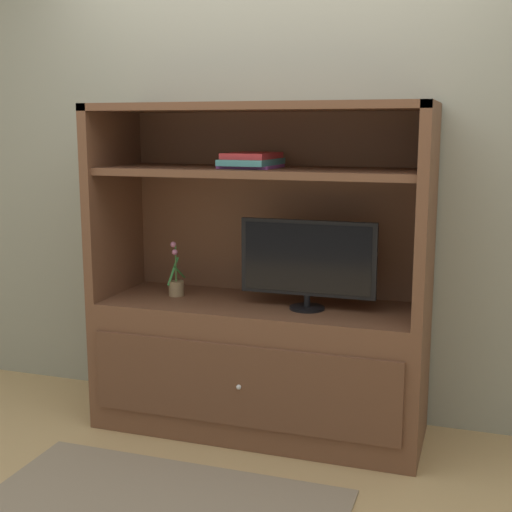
# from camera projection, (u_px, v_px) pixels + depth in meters

# --- Properties ---
(ground_plane) EXTENTS (8.00, 8.00, 0.00)m
(ground_plane) POSITION_uv_depth(u_px,v_px,m) (232.00, 461.00, 3.24)
(ground_plane) COLOR tan
(painted_rear_wall) EXTENTS (6.00, 0.10, 2.80)m
(painted_rear_wall) POSITION_uv_depth(u_px,v_px,m) (280.00, 152.00, 3.68)
(painted_rear_wall) COLOR gray
(painted_rear_wall) RESTS_ON ground_plane
(media_console) EXTENTS (1.65, 0.60, 1.64)m
(media_console) POSITION_uv_depth(u_px,v_px,m) (260.00, 331.00, 3.52)
(media_console) COLOR brown
(media_console) RESTS_ON ground_plane
(tv_monitor) EXTENTS (0.66, 0.17, 0.44)m
(tv_monitor) POSITION_uv_depth(u_px,v_px,m) (308.00, 261.00, 3.33)
(tv_monitor) COLOR black
(tv_monitor) RESTS_ON media_console
(potted_plant) EXTENTS (0.08, 0.13, 0.29)m
(potted_plant) POSITION_uv_depth(u_px,v_px,m) (176.00, 283.00, 3.63)
(potted_plant) COLOR #8C7251
(potted_plant) RESTS_ON media_console
(magazine_stack) EXTENTS (0.27, 0.35, 0.07)m
(magazine_stack) POSITION_uv_depth(u_px,v_px,m) (252.00, 160.00, 3.37)
(magazine_stack) COLOR purple
(magazine_stack) RESTS_ON media_console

